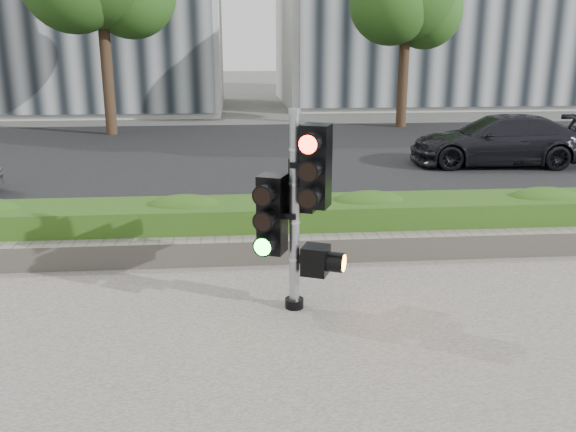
{
  "coord_description": "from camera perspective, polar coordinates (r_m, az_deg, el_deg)",
  "views": [
    {
      "loc": [
        -0.44,
        -6.02,
        2.95
      ],
      "look_at": [
        0.13,
        0.6,
        1.05
      ],
      "focal_mm": 38.0,
      "sensor_mm": 36.0,
      "label": 1
    }
  ],
  "objects": [
    {
      "name": "road",
      "position": [
        16.3,
        -3.35,
        5.54
      ],
      "size": [
        60.0,
        13.0,
        0.02
      ],
      "primitive_type": "cube",
      "color": "black",
      "rests_on": "ground"
    },
    {
      "name": "traffic_signal",
      "position": [
        6.65,
        0.96,
        1.37
      ],
      "size": [
        0.84,
        0.71,
        2.26
      ],
      "rotation": [
        0.0,
        0.0,
        -0.4
      ],
      "color": "black",
      "rests_on": "sidewalk"
    },
    {
      "name": "curb",
      "position": [
        9.63,
        -2.11,
        -1.52
      ],
      "size": [
        60.0,
        0.25,
        0.12
      ],
      "primitive_type": "cube",
      "color": "gray",
      "rests_on": "ground"
    },
    {
      "name": "hedge",
      "position": [
        8.97,
        -1.93,
        -0.78
      ],
      "size": [
        12.0,
        1.0,
        0.68
      ],
      "primitive_type": "cube",
      "color": "#477D26",
      "rests_on": "sidewalk"
    },
    {
      "name": "car_dark",
      "position": [
        15.92,
        19.02,
        6.73
      ],
      "size": [
        4.34,
        2.05,
        1.22
      ],
      "primitive_type": "imported",
      "rotation": [
        0.0,
        0.0,
        -1.65
      ],
      "color": "black",
      "rests_on": "road"
    },
    {
      "name": "stone_wall",
      "position": [
        8.4,
        -1.68,
        -3.17
      ],
      "size": [
        12.0,
        0.32,
        0.34
      ],
      "primitive_type": "cube",
      "color": "gray",
      "rests_on": "sidewalk"
    },
    {
      "name": "ground",
      "position": [
        6.72,
        -0.7,
        -10.09
      ],
      "size": [
        120.0,
        120.0,
        0.0
      ],
      "primitive_type": "plane",
      "color": "#51514C",
      "rests_on": "ground"
    }
  ]
}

